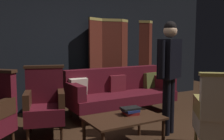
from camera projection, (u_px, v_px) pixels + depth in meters
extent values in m
cube|color=black|center=(73.00, 41.00, 5.51)|extent=(7.20, 0.10, 2.80)
cube|color=#5B2319|center=(96.00, 62.00, 5.62)|extent=(0.42, 0.24, 1.90)
cube|color=tan|center=(96.00, 19.00, 5.51)|extent=(0.42, 0.25, 0.06)
cube|color=#5B2319|center=(112.00, 61.00, 5.88)|extent=(0.46, 0.13, 1.90)
cube|color=tan|center=(112.00, 20.00, 5.77)|extent=(0.46, 0.14, 0.06)
cube|color=#5B2319|center=(126.00, 60.00, 6.14)|extent=(0.41, 0.26, 1.90)
cube|color=tan|center=(126.00, 21.00, 6.04)|extent=(0.42, 0.26, 0.06)
cube|color=#5B2319|center=(139.00, 60.00, 6.37)|extent=(0.44, 0.21, 1.90)
cube|color=tan|center=(140.00, 22.00, 6.26)|extent=(0.44, 0.21, 0.06)
cube|color=#5B2319|center=(152.00, 59.00, 6.59)|extent=(0.41, 0.26, 1.90)
cube|color=tan|center=(152.00, 22.00, 6.49)|extent=(0.42, 0.26, 0.06)
cylinder|color=#382114|center=(83.00, 121.00, 4.26)|extent=(0.07, 0.07, 0.22)
cylinder|color=#382114|center=(171.00, 106.00, 5.20)|extent=(0.07, 0.07, 0.22)
cylinder|color=#382114|center=(70.00, 112.00, 4.78)|extent=(0.07, 0.07, 0.22)
cylinder|color=#382114|center=(152.00, 100.00, 5.71)|extent=(0.07, 0.07, 0.22)
cube|color=#4C0F19|center=(123.00, 98.00, 4.96)|extent=(2.10, 0.76, 0.20)
cube|color=#4C0F19|center=(114.00, 79.00, 5.19)|extent=(2.10, 0.18, 0.46)
cube|color=#4C0F19|center=(74.00, 91.00, 4.45)|extent=(0.16, 0.68, 0.26)
cube|color=#4C0F19|center=(162.00, 82.00, 5.42)|extent=(0.16, 0.68, 0.26)
cube|color=beige|center=(78.00, 88.00, 4.70)|extent=(0.36, 0.19, 0.35)
cube|color=maroon|center=(117.00, 84.00, 5.11)|extent=(0.34, 0.12, 0.34)
cube|color=#4C5123|center=(151.00, 81.00, 5.52)|extent=(0.36, 0.19, 0.35)
cylinder|color=#382114|center=(163.00, 134.00, 3.42)|extent=(0.04, 0.04, 0.39)
cylinder|color=#382114|center=(84.00, 133.00, 3.44)|extent=(0.04, 0.04, 0.39)
cylinder|color=#382114|center=(139.00, 122.00, 3.89)|extent=(0.04, 0.04, 0.39)
cube|color=#382114|center=(124.00, 118.00, 3.41)|extent=(1.00, 0.64, 0.03)
cylinder|color=tan|center=(196.00, 134.00, 3.65)|extent=(0.04, 0.04, 0.22)
cube|color=beige|center=(218.00, 124.00, 3.36)|extent=(0.79, 0.79, 0.24)
cube|color=tan|center=(200.00, 106.00, 3.37)|extent=(0.38, 0.45, 0.22)
cylinder|color=#382114|center=(28.00, 136.00, 3.59)|extent=(0.04, 0.04, 0.22)
cylinder|color=#382114|center=(62.00, 133.00, 3.69)|extent=(0.04, 0.04, 0.22)
cylinder|color=#382114|center=(31.00, 125.00, 4.03)|extent=(0.04, 0.04, 0.22)
cylinder|color=#382114|center=(61.00, 123.00, 4.13)|extent=(0.04, 0.04, 0.22)
cube|color=#4C0F19|center=(45.00, 114.00, 3.83)|extent=(0.70, 0.70, 0.24)
cube|color=#4C0F19|center=(45.00, 85.00, 4.01)|extent=(0.57, 0.28, 0.54)
cube|color=#382114|center=(44.00, 67.00, 3.98)|extent=(0.61, 0.30, 0.04)
cube|color=#382114|center=(27.00, 99.00, 3.75)|extent=(0.23, 0.50, 0.22)
cube|color=#382114|center=(61.00, 98.00, 3.86)|extent=(0.23, 0.50, 0.22)
cylinder|color=#382114|center=(13.00, 138.00, 3.49)|extent=(0.04, 0.04, 0.22)
cube|color=#382114|center=(0.00, 109.00, 3.21)|extent=(0.41, 0.42, 0.22)
cylinder|color=black|center=(170.00, 105.00, 3.99)|extent=(0.12, 0.12, 0.86)
cylinder|color=black|center=(166.00, 107.00, 3.88)|extent=(0.12, 0.12, 0.86)
cube|color=maroon|center=(169.00, 75.00, 3.88)|extent=(0.36, 0.27, 0.09)
cube|color=black|center=(170.00, 59.00, 3.85)|extent=(0.45, 0.34, 0.58)
cube|color=white|center=(163.00, 57.00, 3.91)|extent=(0.13, 0.06, 0.41)
cube|color=maroon|center=(163.00, 41.00, 3.89)|extent=(0.09, 0.05, 0.04)
cylinder|color=black|center=(177.00, 57.00, 4.04)|extent=(0.09, 0.09, 0.54)
cylinder|color=black|center=(162.00, 59.00, 3.65)|extent=(0.09, 0.09, 0.54)
sphere|color=tan|center=(170.00, 31.00, 3.80)|extent=(0.20, 0.20, 0.20)
sphere|color=black|center=(170.00, 27.00, 3.80)|extent=(0.18, 0.18, 0.18)
cylinder|color=brown|center=(53.00, 108.00, 4.95)|extent=(0.28, 0.28, 0.28)
ellipsoid|color=#193D19|center=(52.00, 89.00, 4.91)|extent=(0.49, 0.49, 0.56)
cube|color=maroon|center=(131.00, 113.00, 3.53)|extent=(0.22, 0.21, 0.04)
cube|color=navy|center=(131.00, 110.00, 3.52)|extent=(0.20, 0.20, 0.03)
cube|color=black|center=(131.00, 108.00, 3.52)|extent=(0.27, 0.19, 0.03)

